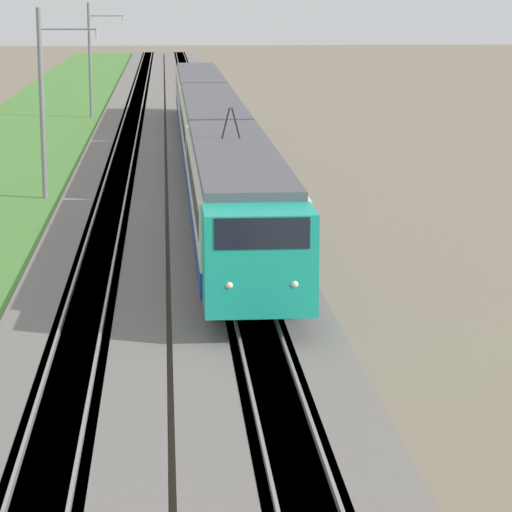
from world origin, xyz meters
The scene contains 8 objects.
ballast_main centered at (50.00, 0.00, 0.15)m, with size 240.00×4.40×0.30m.
ballast_adjacent centered at (50.00, -4.54, 0.15)m, with size 240.00×4.40×0.30m.
track_main centered at (50.00, 0.00, 0.16)m, with size 240.00×1.57×0.45m.
track_adjacent centered at (50.00, -4.54, 0.16)m, with size 240.00×1.57×0.45m.
grass_verge centered at (50.00, 5.83, 0.06)m, with size 240.00×9.84×0.12m.
passenger_train centered at (48.21, -4.54, 2.29)m, with size 61.36×2.93×4.91m.
catenary_mast_mid centered at (41.14, 2.92, 4.25)m, with size 0.22×2.56×8.23m.
catenary_mast_far centered at (76.14, 2.92, 4.21)m, with size 0.22×2.56×8.15m.
Camera 1 is at (-11.20, -2.24, 8.81)m, focal length 85.00 mm.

